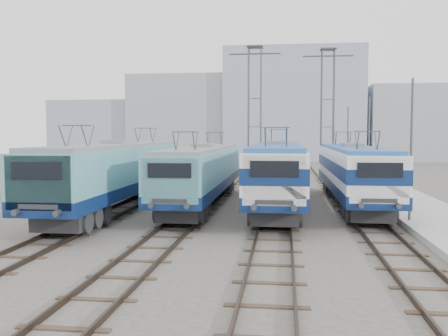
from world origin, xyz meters
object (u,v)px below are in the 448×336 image
Objects in this scene: locomotive_center_left at (202,170)px; locomotive_center_right at (277,168)px; mast_rear at (348,143)px; catenary_tower_east at (327,109)px; mast_mid at (369,146)px; locomotive_far_right at (352,169)px; locomotive_far_left at (117,170)px; catenary_tower_west at (255,108)px; mast_front at (411,153)px.

locomotive_center_right is (4.50, 0.11, 0.16)m from locomotive_center_left.
catenary_tower_east is at bearing -136.40° from mast_rear.
mast_rear is (10.85, 18.88, 1.30)m from locomotive_center_left.
locomotive_center_right is 2.65× the size of mast_mid.
catenary_tower_east is (-0.25, 15.66, 4.37)m from locomotive_far_right.
locomotive_far_left is 1.57× the size of catenary_tower_west.
catenary_tower_west is (-6.75, 13.66, 4.37)m from locomotive_far_right.
locomotive_far_right is 2.54× the size of mast_rear.
locomotive_center_left is 12.07m from mast_front.
mast_front is 1.00× the size of mast_mid.
mast_mid reaches higher than locomotive_center_right.
catenary_tower_west is (2.25, 14.88, 4.44)m from locomotive_center_left.
mast_mid is at bearing 31.01° from locomotive_far_left.
catenary_tower_west is 1.00× the size of catenary_tower_east.
mast_front is 1.00× the size of mast_rear.
locomotive_center_left is at bearing -147.60° from mast_mid.
locomotive_center_left is (4.50, 2.34, -0.13)m from locomotive_far_left.
locomotive_center_right is at bearing -108.68° from mast_rear.
locomotive_center_right is 1.04× the size of locomotive_far_right.
locomotive_far_right is 16.26m from catenary_tower_east.
mast_front and mast_rear have the same top height.
locomotive_center_left is at bearing -172.26° from locomotive_far_right.
mast_mid reaches higher than locomotive_far_right.
mast_front reaches higher than locomotive_center_right.
catenary_tower_west reaches higher than locomotive_center_right.
locomotive_far_left is at bearing 169.75° from mast_front.
locomotive_far_left is 5.07m from locomotive_center_left.
locomotive_far_right is 6.72m from mast_front.
mast_rear is at bearing 71.32° from locomotive_center_right.
mast_mid is at bearing 32.40° from locomotive_center_left.
mast_front is at bearing -39.43° from locomotive_center_right.
mast_mid is at bearing -90.00° from mast_rear.
locomotive_far_right reaches higher than locomotive_center_left.
locomotive_center_left is 12.92m from mast_mid.
locomotive_far_right is (4.50, 1.12, -0.09)m from locomotive_center_right.
mast_mid reaches higher than locomotive_center_left.
mast_front is at bearing -66.73° from catenary_tower_west.
locomotive_center_right is 2.65× the size of mast_front.
mast_front is at bearing -25.24° from locomotive_center_left.
locomotive_center_right is 1.54× the size of catenary_tower_west.
catenary_tower_east reaches higher than mast_front.
locomotive_far_left is 1.01× the size of locomotive_center_right.
catenary_tower_west is at bearing 68.60° from locomotive_far_left.
locomotive_center_right is at bearing 15.21° from locomotive_far_left.
locomotive_center_right is 9.36m from mast_mid.
catenary_tower_west reaches higher than mast_front.
mast_rear is at bearing 90.00° from mast_front.
mast_front is (15.35, -2.77, 1.17)m from locomotive_far_left.
catenary_tower_west is 9.99m from mast_rear.
locomotive_far_left is 1.06× the size of locomotive_far_right.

